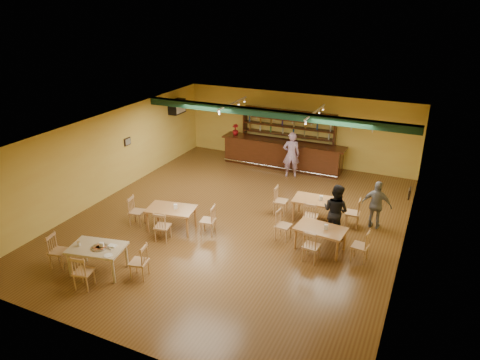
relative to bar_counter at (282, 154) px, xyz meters
The scene contains 22 objects.
floor 5.19m from the bar_counter, 86.11° to the right, with size 12.00×12.00×0.00m, color brown.
ceiling_beam 3.31m from the bar_counter, 81.52° to the right, with size 10.00×0.30×0.25m, color black.
track_rail_left 3.29m from the bar_counter, 129.63° to the right, with size 0.05×2.50×0.05m, color silver.
track_rail_right 3.43m from the bar_counter, 44.99° to the right, with size 0.05×2.50×0.05m, color silver.
ac_unit 4.89m from the bar_counter, 167.95° to the right, with size 0.34×0.70×0.48m, color silver.
picture_left 6.31m from the bar_counter, 138.06° to the right, with size 0.04×0.34×0.28m, color black.
picture_right 7.16m from the bar_counter, 41.15° to the right, with size 0.04×0.34×0.28m, color black.
bar_counter is the anchor object (origin of this frame).
back_bar_hutch 0.85m from the bar_counter, 90.00° to the left, with size 4.05×0.40×2.28m, color #381B0B.
poinsettia 2.31m from the bar_counter, behind, with size 0.26×0.26×0.47m, color maroon.
dining_table_b 4.80m from the bar_counter, 57.29° to the right, with size 1.43×0.86×0.71m, color #B0723E.
dining_table_c 6.64m from the bar_counter, 100.76° to the right, with size 1.44×0.86×0.72m, color #B0723E.
dining_table_d 6.60m from the bar_counter, 60.86° to the right, with size 1.38×0.83×0.69m, color #B0723E.
near_table 9.41m from the bar_counter, 100.51° to the right, with size 1.38×0.89×0.74m, color #C7B585.
pizza_tray 9.39m from the bar_counter, 99.91° to the right, with size 0.40×0.40×0.01m, color silver.
parmesan_shaker 9.64m from the bar_counter, 102.95° to the right, with size 0.07×0.07×0.11m, color #EAE5C6.
napkin_stack 9.15m from the bar_counter, 98.60° to the right, with size 0.20×0.15×0.03m, color white.
pizza_server 9.32m from the bar_counter, 99.07° to the right, with size 0.32×0.09×0.00m, color silver.
side_plate 9.52m from the bar_counter, 97.07° to the right, with size 0.22×0.22×0.01m, color white.
patron_bar 1.11m from the bar_counter, 51.35° to the right, with size 0.67×0.44×1.83m, color purple.
patron_right_a 5.92m from the bar_counter, 54.95° to the right, with size 0.81×0.63×1.67m, color black.
patron_right_b 5.80m from the bar_counter, 40.45° to the right, with size 0.90×0.38×1.54m, color gray.
Camera 1 is at (5.38, -11.42, 6.68)m, focal length 33.07 mm.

